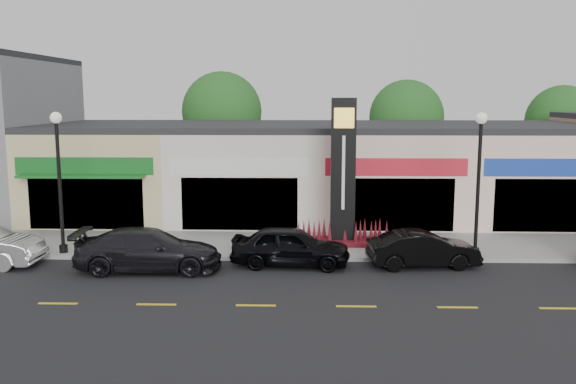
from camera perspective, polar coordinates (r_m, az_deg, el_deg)
name	(u,v)px	position (r m, az deg, el deg)	size (l,w,h in m)	color
ground	(263,276)	(21.42, -2.37, -7.89)	(120.00, 120.00, 0.00)	black
sidewalk	(270,244)	(25.58, -1.69, -4.92)	(52.00, 4.30, 0.15)	gray
curb	(267,258)	(23.41, -2.01, -6.23)	(52.00, 0.20, 0.15)	gray
shop_beige	(118,169)	(33.65, -15.61, 2.11)	(7.00, 10.85, 4.80)	tan
shop_cream	(249,169)	(32.28, -3.64, 2.15)	(7.00, 10.01, 4.80)	beige
shop_pink_w	(382,170)	(32.40, 8.79, 2.08)	(7.00, 10.01, 4.80)	beige
shop_pink_e	(516,170)	(33.99, 20.59, 1.93)	(7.00, 10.01, 4.80)	beige
tree_rear_west	(222,112)	(40.33, -6.20, 7.48)	(5.20, 5.20, 7.83)	#382619
tree_rear_mid	(406,117)	(40.50, 11.01, 6.90)	(4.80, 4.80, 7.29)	#382619
tree_rear_east	(562,121)	(43.27, 24.25, 6.06)	(4.60, 4.60, 6.94)	#382619
lamp_west_near	(59,168)	(24.97, -20.65, 2.10)	(0.44, 0.44, 5.47)	black
lamp_east_near	(479,170)	(24.02, 17.43, 2.02)	(0.44, 0.44, 5.47)	black
pylon_sign	(343,193)	(25.00, 5.14, -0.13)	(4.20, 1.30, 6.00)	#510D16
car_dark_sedan	(149,250)	(22.50, -12.91, -5.30)	(5.20, 2.11, 1.51)	black
car_black_sedan	(291,246)	(22.51, 0.24, -5.09)	(4.36, 1.75, 1.48)	black
car_black_conv	(423,249)	(22.94, 12.53, -5.25)	(4.03, 1.40, 1.33)	black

